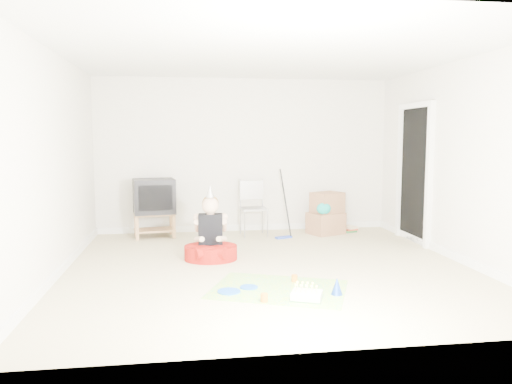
{
  "coord_description": "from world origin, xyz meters",
  "views": [
    {
      "loc": [
        -1.02,
        -6.0,
        1.62
      ],
      "look_at": [
        -0.1,
        0.4,
        0.9
      ],
      "focal_mm": 35.0,
      "sensor_mm": 36.0,
      "label": 1
    }
  ],
  "objects": [
    {
      "name": "blue_plate_near",
      "position": [
        -0.36,
        -0.84,
        0.01
      ],
      "size": [
        0.22,
        0.22,
        0.01
      ],
      "primitive_type": "cylinder",
      "rotation": [
        0.0,
        0.0,
        -0.14
      ],
      "color": "blue",
      "rests_on": "party_mat"
    },
    {
      "name": "orange_cup_far",
      "position": [
        -0.27,
        -1.32,
        0.05
      ],
      "size": [
        0.1,
        0.1,
        0.08
      ],
      "primitive_type": "cylinder",
      "rotation": [
        0.0,
        0.0,
        -0.79
      ],
      "color": "orange",
      "rests_on": "party_mat"
    },
    {
      "name": "book_pile",
      "position": [
        1.75,
        2.13,
        0.04
      ],
      "size": [
        0.28,
        0.32,
        0.09
      ],
      "color": "#236A30",
      "rests_on": "ground"
    },
    {
      "name": "seated_woman",
      "position": [
        -0.69,
        0.48,
        0.22
      ],
      "size": [
        0.74,
        0.74,
        1.0
      ],
      "color": "#A0150E",
      "rests_on": "ground"
    },
    {
      "name": "crt_tv",
      "position": [
        -1.51,
        2.09,
        0.67
      ],
      "size": [
        0.71,
        0.62,
        0.55
      ],
      "primitive_type": "cube",
      "rotation": [
        0.0,
        0.0,
        0.15
      ],
      "color": "black",
      "rests_on": "tv_stand"
    },
    {
      "name": "tv_stand",
      "position": [
        -1.51,
        2.09,
        0.24
      ],
      "size": [
        0.68,
        0.49,
        0.4
      ],
      "color": "#A8794C",
      "rests_on": "ground"
    },
    {
      "name": "blue_plate_far",
      "position": [
        -0.58,
        -0.96,
        0.01
      ],
      "size": [
        0.26,
        0.26,
        0.01
      ],
      "primitive_type": "cylinder",
      "rotation": [
        0.0,
        0.0,
        -0.1
      ],
      "color": "blue",
      "rests_on": "party_mat"
    },
    {
      "name": "orange_cup_near",
      "position": [
        0.18,
        -0.69,
        0.05
      ],
      "size": [
        0.09,
        0.09,
        0.08
      ],
      "primitive_type": "cylinder",
      "rotation": [
        0.0,
        0.0,
        -0.33
      ],
      "color": "orange",
      "rests_on": "party_mat"
    },
    {
      "name": "ground",
      "position": [
        0.0,
        0.0,
        0.0
      ],
      "size": [
        5.0,
        5.0,
        0.0
      ],
      "primitive_type": "plane",
      "color": "beige",
      "rests_on": "ground"
    },
    {
      "name": "doorway_recess",
      "position": [
        2.48,
        1.2,
        1.02
      ],
      "size": [
        0.02,
        0.9,
        2.05
      ],
      "primitive_type": "cube",
      "color": "black",
      "rests_on": "ground"
    },
    {
      "name": "floor_mop",
      "position": [
        0.54,
        1.71,
        0.26
      ],
      "size": [
        0.29,
        0.35,
        1.09
      ],
      "color": "blue",
      "rests_on": "ground"
    },
    {
      "name": "blue_party_hat",
      "position": [
        0.51,
        -1.2,
        0.09
      ],
      "size": [
        0.12,
        0.12,
        0.18
      ],
      "primitive_type": "cone",
      "rotation": [
        0.0,
        0.0,
        0.0
      ],
      "color": "blue",
      "rests_on": "party_mat"
    },
    {
      "name": "party_mat",
      "position": [
        -0.05,
        -0.93,
        0.0
      ],
      "size": [
        1.67,
        1.46,
        0.01
      ],
      "primitive_type": "cube",
      "rotation": [
        0.0,
        0.0,
        -0.39
      ],
      "color": "#DD2E92",
      "rests_on": "ground"
    },
    {
      "name": "folding_chair",
      "position": [
        0.09,
        2.0,
        0.45
      ],
      "size": [
        0.44,
        0.43,
        0.92
      ],
      "color": "gray",
      "rests_on": "ground"
    },
    {
      "name": "cardboard_boxes",
      "position": [
        1.32,
        1.99,
        0.33
      ],
      "size": [
        0.67,
        0.63,
        0.69
      ],
      "color": "#A06F4D",
      "rests_on": "ground"
    },
    {
      "name": "birthday_cake",
      "position": [
        0.17,
        -1.31,
        0.04
      ],
      "size": [
        0.36,
        0.33,
        0.14
      ],
      "color": "silver",
      "rests_on": "party_mat"
    }
  ]
}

